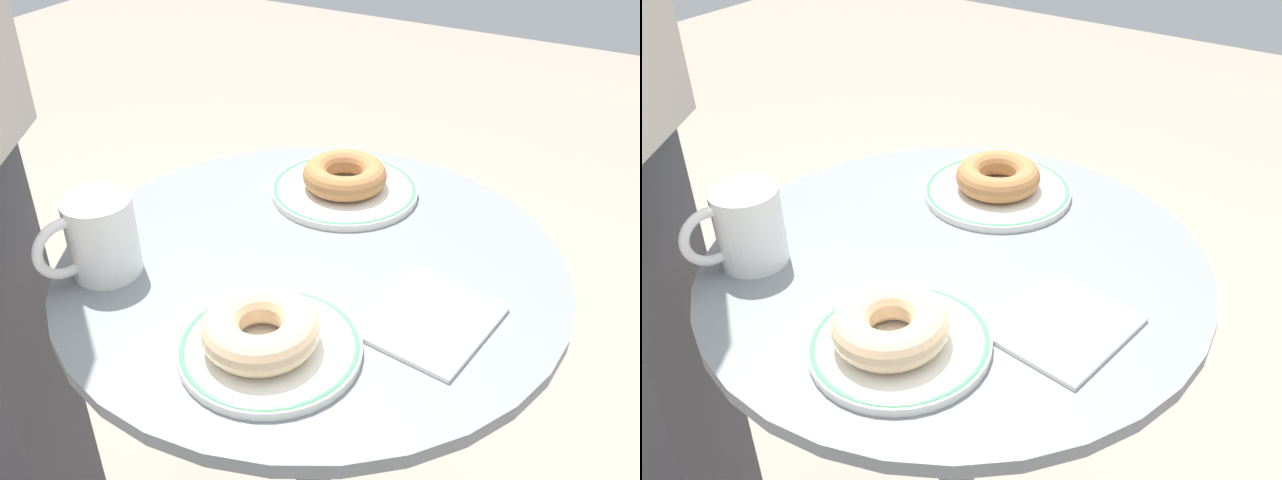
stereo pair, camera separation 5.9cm
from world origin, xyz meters
TOP-DOWN VIEW (x-y plane):
  - cafe_table at (0.00, 0.00)m, footprint 0.63×0.63m
  - plate_left at (-0.17, -0.04)m, footprint 0.19×0.19m
  - plate_right at (0.17, 0.04)m, footprint 0.21×0.21m
  - donut_glazed at (-0.17, -0.04)m, footprint 0.17×0.17m
  - donut_cinnamon at (0.17, 0.04)m, footprint 0.16×0.16m
  - paper_napkin at (-0.04, -0.17)m, footprint 0.16×0.14m
  - coffee_mug at (-0.14, 0.20)m, footprint 0.12×0.08m

SIDE VIEW (x-z plane):
  - cafe_table at x=0.00m, z-range 0.13..0.89m
  - paper_napkin at x=-0.04m, z-range 0.76..0.77m
  - plate_left at x=-0.17m, z-range 0.76..0.77m
  - plate_right at x=0.17m, z-range 0.76..0.77m
  - donut_cinnamon at x=0.17m, z-range 0.77..0.81m
  - donut_glazed at x=-0.17m, z-range 0.77..0.81m
  - coffee_mug at x=-0.14m, z-range 0.76..0.86m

